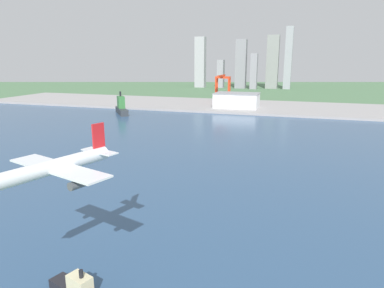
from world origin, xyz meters
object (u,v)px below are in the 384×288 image
container_barge (121,108)px  port_crane_red (223,83)px  warehouse_main (237,100)px  airplane_landing (50,168)px

container_barge → port_crane_red: port_crane_red is taller
port_crane_red → container_barge: bearing=-124.5°
port_crane_red → warehouse_main: bearing=-60.0°
container_barge → port_crane_red: 169.51m
airplane_landing → port_crane_red: airplane_landing is taller
container_barge → warehouse_main: bearing=33.0°
warehouse_main → airplane_landing: bearing=-86.9°
container_barge → port_crane_red: size_ratio=0.93×
airplane_landing → warehouse_main: airplane_landing is taller
airplane_landing → warehouse_main: (-21.26, 387.89, -26.33)m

